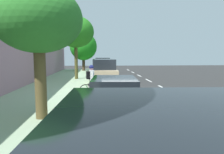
# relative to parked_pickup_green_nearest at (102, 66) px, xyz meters

# --- Properties ---
(ground) EXTENTS (60.78, 60.78, 0.00)m
(ground) POSITION_rel_parked_pickup_green_nearest_xyz_m (-0.99, 13.08, -0.90)
(ground) COLOR #2C2C2C
(sidewalk) EXTENTS (4.45, 37.99, 0.13)m
(sidewalk) POSITION_rel_parked_pickup_green_nearest_xyz_m (3.44, 13.08, -0.83)
(sidewalk) COLOR #98B18E
(sidewalk) RESTS_ON ground
(curb_edge) EXTENTS (0.16, 37.99, 0.13)m
(curb_edge) POSITION_rel_parked_pickup_green_nearest_xyz_m (1.14, 13.08, -0.83)
(curb_edge) COLOR gray
(curb_edge) RESTS_ON ground
(lane_stripe_centre) EXTENTS (0.14, 35.80, 0.01)m
(lane_stripe_centre) POSITION_rel_parked_pickup_green_nearest_xyz_m (-4.08, 11.99, -0.90)
(lane_stripe_centre) COLOR white
(lane_stripe_centre) RESTS_ON ground
(lane_stripe_bike_edge) EXTENTS (0.12, 37.99, 0.01)m
(lane_stripe_bike_edge) POSITION_rel_parked_pickup_green_nearest_xyz_m (-0.33, 13.08, -0.90)
(lane_stripe_bike_edge) COLOR white
(lane_stripe_bike_edge) RESTS_ON ground
(building_facade) EXTENTS (0.50, 37.99, 4.74)m
(building_facade) POSITION_rel_parked_pickup_green_nearest_xyz_m (5.92, 13.08, 1.47)
(building_facade) COLOR #A4798B
(building_facade) RESTS_ON ground
(parked_pickup_green_nearest) EXTENTS (2.19, 5.38, 1.95)m
(parked_pickup_green_nearest) POSITION_rel_parked_pickup_green_nearest_xyz_m (0.00, 0.00, 0.00)
(parked_pickup_green_nearest) COLOR #1E512D
(parked_pickup_green_nearest) RESTS_ON ground
(parked_suv_tan_second) EXTENTS (1.97, 4.70, 1.99)m
(parked_suv_tan_second) POSITION_rel_parked_pickup_green_nearest_xyz_m (0.04, 9.96, 0.13)
(parked_suv_tan_second) COLOR tan
(parked_suv_tan_second) RESTS_ON ground
(parked_sedan_grey_mid) EXTENTS (2.05, 4.50, 1.52)m
(parked_sedan_grey_mid) POSITION_rel_parked_pickup_green_nearest_xyz_m (-0.07, 18.78, -0.15)
(parked_sedan_grey_mid) COLOR slate
(parked_sedan_grey_mid) RESTS_ON ground
(bicycle_at_curb) EXTENTS (1.76, 0.46, 0.78)m
(bicycle_at_curb) POSITION_rel_parked_pickup_green_nearest_xyz_m (0.68, 14.79, -0.52)
(bicycle_at_curb) COLOR black
(bicycle_at_curb) RESTS_ON ground
(cyclist_with_backpack) EXTENTS (0.48, 0.60, 1.76)m
(cyclist_with_backpack) POSITION_rel_parked_pickup_green_nearest_xyz_m (0.90, 14.34, 0.18)
(cyclist_with_backpack) COLOR #C6B284
(cyclist_with_backpack) RESTS_ON ground
(street_tree_near_cyclist) EXTENTS (3.68, 3.68, 5.21)m
(street_tree_near_cyclist) POSITION_rel_parked_pickup_green_nearest_xyz_m (2.48, -2.42, 2.53)
(street_tree_near_cyclist) COLOR #483726
(street_tree_near_cyclist) RESTS_ON sidewalk
(street_tree_mid_block) EXTENTS (3.28, 3.28, 5.63)m
(street_tree_mid_block) POSITION_rel_parked_pickup_green_nearest_xyz_m (2.48, 7.22, 3.43)
(street_tree_mid_block) COLOR #4E4A23
(street_tree_mid_block) RESTS_ON sidewalk
(street_tree_far_end) EXTENTS (2.96, 2.96, 4.51)m
(street_tree_far_end) POSITION_rel_parked_pickup_green_nearest_xyz_m (2.48, 18.82, 2.57)
(street_tree_far_end) COLOR brown
(street_tree_far_end) RESTS_ON sidewalk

